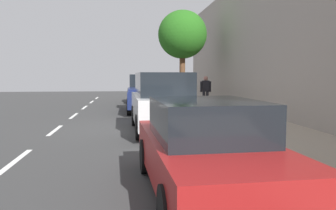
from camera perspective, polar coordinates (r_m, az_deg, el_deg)
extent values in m
plane|color=#373737|center=(12.14, -4.37, -3.97)|extent=(57.46, 57.46, 0.00)
cube|color=#A69785|center=(12.80, 11.84, -3.24)|extent=(3.77, 35.91, 0.15)
cube|color=gray|center=(12.31, 3.13, -3.47)|extent=(0.16, 35.91, 0.15)
cube|color=white|center=(8.32, -24.40, -8.57)|extent=(0.14, 2.20, 0.01)
cube|color=white|center=(12.32, -18.60, -4.07)|extent=(0.14, 2.20, 0.01)
cube|color=white|center=(16.42, -15.69, -1.77)|extent=(0.14, 2.20, 0.01)
cube|color=white|center=(20.56, -13.96, -0.39)|extent=(0.14, 2.20, 0.01)
cube|color=white|center=(24.72, -12.80, 0.53)|extent=(0.14, 2.20, 0.01)
cube|color=white|center=(28.89, -11.98, 1.18)|extent=(0.14, 2.20, 0.01)
cube|color=white|center=(12.15, -3.73, -3.94)|extent=(0.12, 35.91, 0.01)
cube|color=gray|center=(13.61, 20.82, 11.40)|extent=(0.50, 35.91, 6.96)
cube|color=maroon|center=(5.39, 6.43, -8.93)|extent=(1.92, 4.46, 0.64)
cube|color=black|center=(5.28, 6.49, -2.39)|extent=(1.63, 2.16, 0.60)
cylinder|color=black|center=(6.96, 9.83, -8.06)|extent=(0.24, 0.67, 0.66)
cylinder|color=black|center=(6.62, -3.69, -8.68)|extent=(0.24, 0.67, 0.66)
cylinder|color=black|center=(4.58, 21.45, -15.37)|extent=(0.24, 0.67, 0.66)
cube|color=white|center=(11.40, -0.96, -0.59)|extent=(1.99, 4.74, 0.90)
cube|color=black|center=(11.35, -0.97, 3.59)|extent=(1.73, 3.13, 0.76)
cylinder|color=black|center=(13.01, 2.05, -1.66)|extent=(0.24, 0.76, 0.76)
cylinder|color=black|center=(12.81, -5.67, -1.79)|extent=(0.24, 0.76, 0.76)
cylinder|color=black|center=(10.18, 4.98, -3.56)|extent=(0.24, 0.76, 0.76)
cylinder|color=black|center=(9.93, -4.91, -3.77)|extent=(0.24, 0.76, 0.76)
cube|color=navy|center=(17.70, -3.71, 1.32)|extent=(2.01, 5.32, 0.80)
cube|color=black|center=(18.59, -3.87, 3.96)|extent=(1.74, 1.52, 0.80)
cube|color=navy|center=(16.48, -3.51, 2.64)|extent=(1.89, 2.67, 0.12)
cylinder|color=black|center=(19.42, -1.29, 0.62)|extent=(0.23, 0.80, 0.80)
cylinder|color=black|center=(19.34, -6.62, 0.57)|extent=(0.23, 0.80, 0.80)
cylinder|color=black|center=(16.16, -0.22, -0.27)|extent=(0.23, 0.80, 0.80)
cylinder|color=black|center=(16.07, -6.62, -0.34)|extent=(0.23, 0.80, 0.80)
cube|color=slate|center=(23.65, -4.54, 1.89)|extent=(1.79, 4.41, 0.64)
cube|color=black|center=(23.63, -4.55, 3.39)|extent=(1.56, 2.11, 0.60)
cylinder|color=black|center=(25.08, -2.85, 1.46)|extent=(0.22, 0.66, 0.66)
cylinder|color=black|center=(25.00, -6.56, 1.42)|extent=(0.22, 0.66, 0.66)
cylinder|color=black|center=(22.37, -2.29, 1.02)|extent=(0.22, 0.66, 0.66)
cylinder|color=black|center=(22.28, -6.44, 0.98)|extent=(0.22, 0.66, 0.66)
torus|color=black|center=(12.48, -1.06, -2.01)|extent=(0.59, 0.51, 0.73)
torus|color=black|center=(11.93, 3.08, -2.35)|extent=(0.59, 0.51, 0.73)
cylinder|color=#197233|center=(12.25, 0.45, -1.71)|extent=(0.52, 0.44, 0.54)
cylinder|color=#197233|center=(12.06, 1.90, -1.86)|extent=(0.13, 0.12, 0.50)
cylinder|color=#197233|center=(12.20, 0.65, -0.58)|extent=(0.58, 0.50, 0.05)
cylinder|color=#197233|center=(12.02, 2.38, -2.68)|extent=(0.29, 0.26, 0.20)
cylinder|color=#197233|center=(11.97, 2.60, -1.53)|extent=(0.22, 0.20, 0.35)
cylinder|color=#197233|center=(12.44, -0.91, -1.23)|extent=(0.11, 0.10, 0.36)
cube|color=black|center=(12.01, 2.12, -0.52)|extent=(0.25, 0.23, 0.05)
cylinder|color=black|center=(12.39, -0.77, -0.17)|extent=(0.32, 0.37, 0.03)
cylinder|color=#C6B284|center=(11.85, 2.56, -2.24)|extent=(0.15, 0.15, 0.79)
cylinder|color=#C6B284|center=(11.71, 1.91, -2.33)|extent=(0.15, 0.15, 0.79)
cube|color=white|center=(11.71, 2.25, 0.99)|extent=(0.44, 0.42, 0.56)
cylinder|color=white|center=(11.91, 3.08, 0.91)|extent=(0.10, 0.10, 0.53)
cylinder|color=white|center=(11.52, 1.38, 0.78)|extent=(0.10, 0.10, 0.53)
sphere|color=#8F8155|center=(11.69, 2.25, 2.91)|extent=(0.22, 0.22, 0.22)
sphere|color=navy|center=(11.69, 2.25, 3.10)|extent=(0.25, 0.25, 0.25)
cube|color=black|center=(11.58, 2.98, 1.04)|extent=(0.35, 0.33, 0.44)
cylinder|color=brown|center=(20.70, 2.44, 4.93)|extent=(0.35, 0.35, 3.41)
ellipsoid|color=#25651A|center=(20.85, 2.46, 11.87)|extent=(2.96, 2.96, 2.92)
cylinder|color=black|center=(18.54, 6.08, 0.95)|extent=(0.15, 0.15, 0.86)
cylinder|color=black|center=(18.59, 6.68, 0.96)|extent=(0.15, 0.15, 0.86)
cube|color=black|center=(18.53, 6.40, 3.21)|extent=(0.39, 0.25, 0.61)
cylinder|color=black|center=(18.46, 5.62, 3.12)|extent=(0.10, 0.10, 0.58)
cylinder|color=black|center=(18.60, 7.17, 3.12)|extent=(0.10, 0.10, 0.58)
sphere|color=#A76B62|center=(18.52, 6.42, 4.52)|extent=(0.24, 0.24, 0.24)
cylinder|color=red|center=(19.72, 0.49, 0.99)|extent=(0.22, 0.22, 0.70)
sphere|color=red|center=(19.69, 0.49, 2.12)|extent=(0.20, 0.20, 0.20)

